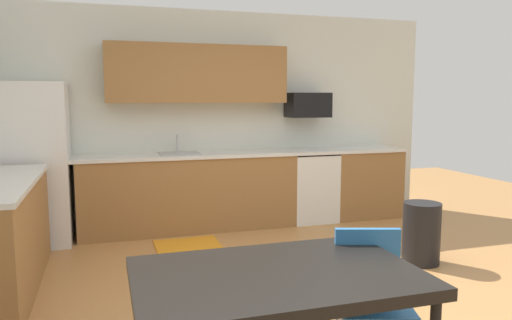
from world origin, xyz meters
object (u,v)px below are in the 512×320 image
dining_table (277,283)px  trash_bin (421,233)px  microwave (308,105)px  oven_range (310,186)px  chair_near_table (371,293)px  refrigerator (33,164)px

dining_table → trash_bin: dining_table is taller
microwave → dining_table: size_ratio=0.39×
microwave → oven_range: bearing=-90.0°
chair_near_table → microwave: bearing=72.2°
oven_range → refrigerator: bearing=-178.6°
chair_near_table → trash_bin: (1.51, 1.60, -0.20)m
refrigerator → trash_bin: bearing=-26.6°
dining_table → chair_near_table: 0.68m
oven_range → chair_near_table: oven_range is taller
refrigerator → dining_table: (1.54, -3.60, -0.19)m
microwave → dining_table: microwave is taller
refrigerator → chair_near_table: size_ratio=2.09×
microwave → trash_bin: microwave is taller
dining_table → microwave: bearing=64.7°
dining_table → chair_near_table: size_ratio=1.65×
microwave → trash_bin: size_ratio=0.90×
chair_near_table → trash_bin: bearing=46.7°
refrigerator → trash_bin: refrigerator is taller
refrigerator → microwave: size_ratio=3.29×
oven_range → microwave: bearing=90.0°
microwave → chair_near_table: size_ratio=0.64×
dining_table → trash_bin: size_ratio=2.33×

